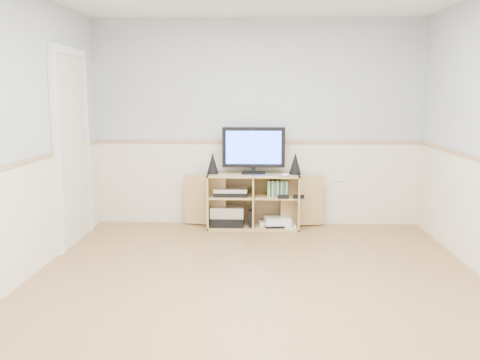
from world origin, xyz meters
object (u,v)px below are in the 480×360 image
at_px(monitor, 254,149).
at_px(game_consoles, 276,222).
at_px(keyboard, 264,176).
at_px(media_cabinet, 253,200).

relative_size(monitor, game_consoles, 1.64).
relative_size(monitor, keyboard, 2.60).
relative_size(keyboard, game_consoles, 0.63).
bearing_deg(media_cabinet, monitor, -90.00).
distance_m(monitor, keyboard, 0.37).
height_order(media_cabinet, game_consoles, media_cabinet).
bearing_deg(keyboard, media_cabinet, 115.46).
distance_m(monitor, game_consoles, 0.93).
bearing_deg(monitor, keyboard, -57.12).
distance_m(keyboard, game_consoles, 0.62).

